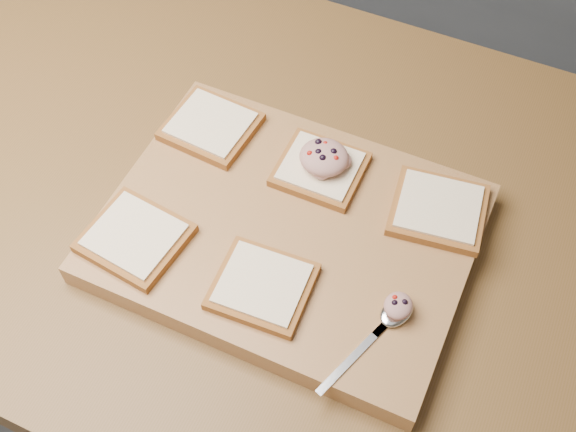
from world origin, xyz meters
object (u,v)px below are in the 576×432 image
Objects in this scene: bread_far_center at (320,169)px; tuna_salad_dollop at (324,157)px; spoon at (390,318)px; cutting_board at (288,233)px.

tuna_salad_dollop reaches higher than bread_far_center.
spoon is at bearing -46.25° from bread_far_center.
tuna_salad_dollop reaches higher than spoon.
tuna_salad_dollop is at bearing 86.01° from cutting_board.
cutting_board is at bearing -92.12° from bread_far_center.
bread_far_center is 0.70× the size of spoon.
cutting_board is at bearing -93.99° from tuna_salad_dollop.
cutting_board is at bearing 156.40° from spoon.
spoon is at bearing -47.28° from tuna_salad_dollop.
bread_far_center is 0.23m from spoon.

